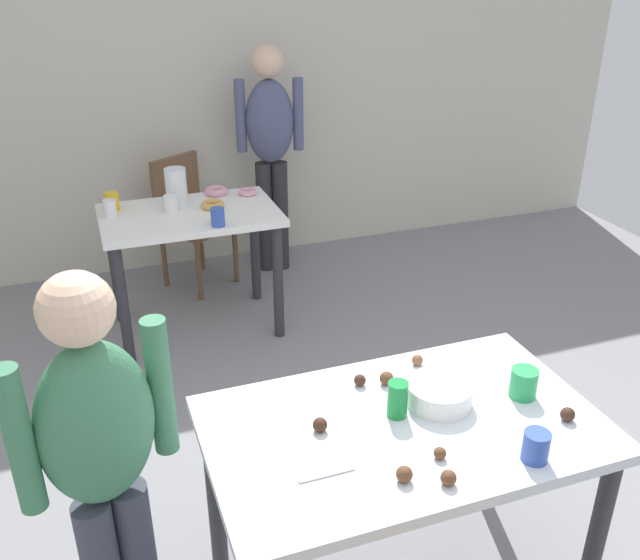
# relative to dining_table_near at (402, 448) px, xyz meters

# --- Properties ---
(wall_back) EXTENTS (6.40, 0.10, 2.60)m
(wall_back) POSITION_rel_dining_table_near_xyz_m (0.11, 3.21, 0.65)
(wall_back) COLOR beige
(wall_back) RESTS_ON ground_plane
(dining_table_near) EXTENTS (1.25, 0.75, 0.75)m
(dining_table_near) POSITION_rel_dining_table_near_xyz_m (0.00, 0.00, 0.00)
(dining_table_near) COLOR silver
(dining_table_near) RESTS_ON ground_plane
(dining_table_far) EXTENTS (0.99, 0.64, 0.75)m
(dining_table_far) POSITION_rel_dining_table_near_xyz_m (-0.30, 2.15, -0.03)
(dining_table_far) COLOR white
(dining_table_far) RESTS_ON ground_plane
(chair_far_table) EXTENTS (0.55, 0.55, 0.87)m
(chair_far_table) POSITION_rel_dining_table_near_xyz_m (-0.20, 2.81, -0.15)
(chair_far_table) COLOR brown
(chair_far_table) RESTS_ON ground_plane
(person_girl_near) EXTENTS (0.45, 0.29, 1.41)m
(person_girl_near) POSITION_rel_dining_table_near_xyz_m (-0.90, 0.03, 0.18)
(person_girl_near) COLOR #383D4C
(person_girl_near) RESTS_ON ground_plane
(person_adult_far) EXTENTS (0.45, 0.26, 1.55)m
(person_adult_far) POSITION_rel_dining_table_near_xyz_m (0.38, 2.83, 0.28)
(person_adult_far) COLOR #28282D
(person_adult_far) RESTS_ON ground_plane
(mixing_bowl) EXTENTS (0.22, 0.22, 0.07)m
(mixing_bowl) POSITION_rel_dining_table_near_xyz_m (0.15, 0.06, 0.14)
(mixing_bowl) COLOR white
(mixing_bowl) RESTS_ON dining_table_near
(soda_can) EXTENTS (0.07, 0.07, 0.12)m
(soda_can) POSITION_rel_dining_table_near_xyz_m (-0.00, 0.05, 0.16)
(soda_can) COLOR #198438
(soda_can) RESTS_ON dining_table_near
(fork_near) EXTENTS (0.17, 0.02, 0.01)m
(fork_near) POSITION_rel_dining_table_near_xyz_m (-0.31, -0.14, 0.10)
(fork_near) COLOR silver
(fork_near) RESTS_ON dining_table_near
(cup_near_0) EXTENTS (0.09, 0.09, 0.10)m
(cup_near_0) POSITION_rel_dining_table_near_xyz_m (0.44, -0.00, 0.15)
(cup_near_0) COLOR green
(cup_near_0) RESTS_ON dining_table_near
(cup_near_1) EXTENTS (0.08, 0.08, 0.10)m
(cup_near_1) POSITION_rel_dining_table_near_xyz_m (0.28, -0.28, 0.15)
(cup_near_1) COLOR #3351B2
(cup_near_1) RESTS_ON dining_table_near
(cake_ball_0) EXTENTS (0.04, 0.04, 0.04)m
(cake_ball_0) POSITION_rel_dining_table_near_xyz_m (0.02, -0.19, 0.12)
(cake_ball_0) COLOR brown
(cake_ball_0) RESTS_ON dining_table_near
(cake_ball_1) EXTENTS (0.05, 0.05, 0.05)m
(cake_ball_1) POSITION_rel_dining_table_near_xyz_m (-0.01, -0.29, 0.12)
(cake_ball_1) COLOR brown
(cake_ball_1) RESTS_ON dining_table_near
(cake_ball_2) EXTENTS (0.05, 0.05, 0.05)m
(cake_ball_2) POSITION_rel_dining_table_near_xyz_m (0.49, -0.16, 0.12)
(cake_ball_2) COLOR #3D2319
(cake_ball_2) RESTS_ON dining_table_near
(cake_ball_3) EXTENTS (0.05, 0.05, 0.05)m
(cake_ball_3) POSITION_rel_dining_table_near_xyz_m (-0.26, 0.05, 0.12)
(cake_ball_3) COLOR #3D2319
(cake_ball_3) RESTS_ON dining_table_near
(cake_ball_4) EXTENTS (0.05, 0.05, 0.05)m
(cake_ball_4) POSITION_rel_dining_table_near_xyz_m (-0.12, -0.24, 0.12)
(cake_ball_4) COLOR brown
(cake_ball_4) RESTS_ON dining_table_near
(cake_ball_5) EXTENTS (0.04, 0.04, 0.04)m
(cake_ball_5) POSITION_rel_dining_table_near_xyz_m (0.19, 0.29, 0.12)
(cake_ball_5) COLOR brown
(cake_ball_5) RESTS_ON dining_table_near
(cake_ball_6) EXTENTS (0.05, 0.05, 0.05)m
(cake_ball_6) POSITION_rel_dining_table_near_xyz_m (0.04, 0.21, 0.12)
(cake_ball_6) COLOR brown
(cake_ball_6) RESTS_ON dining_table_near
(cake_ball_7) EXTENTS (0.04, 0.04, 0.04)m
(cake_ball_7) POSITION_rel_dining_table_near_xyz_m (-0.05, 0.24, 0.12)
(cake_ball_7) COLOR #3D2319
(cake_ball_7) RESTS_ON dining_table_near
(pitcher_far) EXTENTS (0.12, 0.12, 0.22)m
(pitcher_far) POSITION_rel_dining_table_near_xyz_m (-0.34, 2.28, 0.21)
(pitcher_far) COLOR white
(pitcher_far) RESTS_ON dining_table_far
(cup_far_0) EXTENTS (0.08, 0.08, 0.10)m
(cup_far_0) POSITION_rel_dining_table_near_xyz_m (-0.19, 1.88, 0.15)
(cup_far_0) COLOR #3351B2
(cup_far_0) RESTS_ON dining_table_far
(cup_far_1) EXTENTS (0.08, 0.08, 0.11)m
(cup_far_1) POSITION_rel_dining_table_near_xyz_m (-0.70, 2.32, 0.15)
(cup_far_1) COLOR yellow
(cup_far_1) RESTS_ON dining_table_far
(cup_far_2) EXTENTS (0.07, 0.07, 0.10)m
(cup_far_2) POSITION_rel_dining_table_near_xyz_m (-0.72, 2.22, 0.15)
(cup_far_2) COLOR white
(cup_far_2) RESTS_ON dining_table_far
(cup_far_3) EXTENTS (0.08, 0.08, 0.10)m
(cup_far_3) POSITION_rel_dining_table_near_xyz_m (-0.39, 2.18, 0.15)
(cup_far_3) COLOR white
(cup_far_3) RESTS_ON dining_table_far
(donut_far_0) EXTENTS (0.11, 0.11, 0.03)m
(donut_far_0) POSITION_rel_dining_table_near_xyz_m (0.09, 2.33, 0.12)
(donut_far_0) COLOR pink
(donut_far_0) RESTS_ON dining_table_far
(donut_far_1) EXTENTS (0.14, 0.14, 0.04)m
(donut_far_1) POSITION_rel_dining_table_near_xyz_m (-0.16, 2.17, 0.12)
(donut_far_1) COLOR gold
(donut_far_1) RESTS_ON dining_table_far
(donut_far_2) EXTENTS (0.14, 0.14, 0.04)m
(donut_far_2) POSITION_rel_dining_table_near_xyz_m (-0.09, 2.40, 0.12)
(donut_far_2) COLOR pink
(donut_far_2) RESTS_ON dining_table_far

